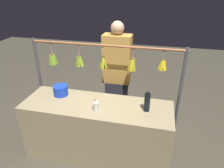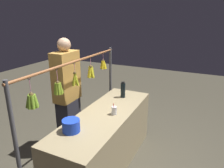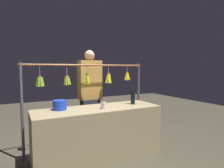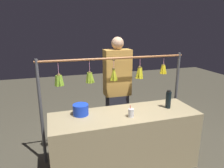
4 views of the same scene
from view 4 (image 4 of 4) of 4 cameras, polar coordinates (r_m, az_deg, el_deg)
ground_plane at (r=3.23m, az=3.34°, el=-21.62°), size 12.00×12.00×0.00m
market_counter at (r=3.00m, az=3.47°, el=-15.34°), size 2.00×0.66×0.83m
display_rack at (r=3.10m, az=0.15°, el=-0.27°), size 2.22×0.13×1.55m
water_bottle at (r=3.05m, az=15.24°, el=-4.17°), size 0.08×0.08×0.26m
blue_bucket at (r=2.77m, az=-8.61°, el=-7.01°), size 0.20×0.20×0.15m
drink_cup at (r=2.69m, az=5.26°, el=-7.92°), size 0.07×0.07×0.16m
vendor_person at (r=3.45m, az=1.43°, el=-2.37°), size 0.43×0.23×1.80m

